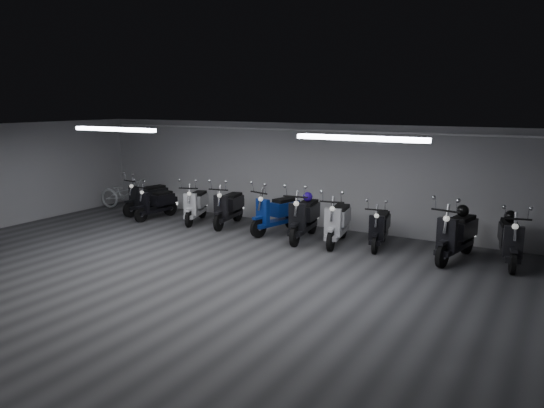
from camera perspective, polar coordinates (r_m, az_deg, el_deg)
The scene contains 20 objects.
floor at distance 10.51m, azimuth -8.55°, elevation -7.76°, with size 14.00×10.00×0.01m, color #343436.
ceiling at distance 9.97m, azimuth -9.02°, elevation 7.71°, with size 14.00×10.00×0.01m, color gray.
back_wall at distance 14.33m, azimuth 3.81°, elevation 3.18°, with size 14.00×0.01×2.80m, color #9F9FA1.
fluor_strip_left at distance 12.74m, azimuth -16.79°, elevation 7.80°, with size 2.40×0.18×0.08m, color white.
fluor_strip_right at distance 9.35m, azimuth 9.62°, elevation 7.08°, with size 2.40×0.18×0.08m, color white.
conduit at distance 14.14m, azimuth 3.72°, elevation 8.04°, with size 0.05×0.05×13.60m, color white.
scooter_0 at distance 16.26m, azimuth -13.49°, elevation 1.25°, with size 0.60×1.81×1.35m, color black, non-canonical shape.
scooter_1 at distance 15.55m, azimuth -12.58°, elevation 0.64°, with size 0.55×1.66×1.24m, color black, non-canonical shape.
scooter_2 at distance 14.89m, azimuth -8.33°, elevation 0.52°, with size 0.59×1.78×1.33m, color silver, non-canonical shape.
scooter_3 at distance 14.34m, azimuth -4.79°, elevation 0.28°, with size 0.61×1.84×1.37m, color black, non-canonical shape.
scooter_4 at distance 13.49m, azimuth 0.47°, elevation -0.26°, with size 0.64×1.91×1.42m, color navy, non-canonical shape.
scooter_5 at distance 12.87m, azimuth 3.50°, elevation -0.71°, with size 0.66×1.99×1.48m, color black, non-canonical shape.
scooter_6 at distance 12.55m, azimuth 7.16°, elevation -1.23°, with size 0.63×1.90×1.42m, color #B7B8BC, non-canonical shape.
scooter_7 at distance 12.43m, azimuth 11.66°, elevation -1.88°, with size 0.56×1.69×1.26m, color black, non-canonical shape.
scooter_8 at distance 11.84m, azimuth 19.48°, elevation -2.36°, with size 0.67×2.00×1.49m, color black, non-canonical shape.
scooter_9 at distance 11.93m, azimuth 24.57°, elevation -2.88°, with size 0.62×1.87×1.39m, color black, non-canonical shape.
bicycle at distance 17.16m, azimuth -15.73°, elevation 1.41°, with size 0.66×1.86×1.21m, color white.
helmet_0 at distance 12.12m, azimuth 24.55°, elevation -1.24°, with size 0.26×0.26×0.26m, color black.
helmet_1 at distance 13.07m, azimuth 3.91°, elevation 0.79°, with size 0.24×0.24×0.24m, color #290D99.
helmet_2 at distance 12.03m, azimuth 20.07°, elevation -0.69°, with size 0.26×0.26×0.26m, color black.
Camera 1 is at (6.25, -7.74, 3.37)m, focal length 34.56 mm.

